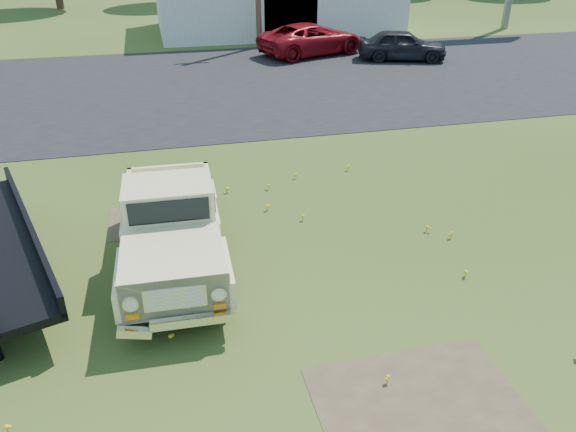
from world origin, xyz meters
name	(u,v)px	position (x,y,z in m)	size (l,w,h in m)	color
ground	(273,295)	(0.00, 0.00, 0.00)	(140.00, 140.00, 0.00)	#2C4315
asphalt_lot	(197,86)	(0.00, 15.00, 0.00)	(90.00, 14.00, 0.02)	black
dirt_patch_a	(417,399)	(1.50, -3.00, 0.00)	(3.00, 2.00, 0.01)	brown
dirt_patch_b	(158,220)	(-2.00, 3.50, 0.00)	(2.20, 1.60, 0.01)	brown
vintage_pickup_truck	(172,226)	(-1.71, 1.41, 0.93)	(1.99, 5.12, 1.86)	beige
red_pickup	(312,39)	(6.25, 19.64, 0.76)	(2.52, 5.47, 1.52)	maroon
dark_sedan	(402,45)	(10.16, 17.37, 0.72)	(1.69, 4.21, 1.43)	black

